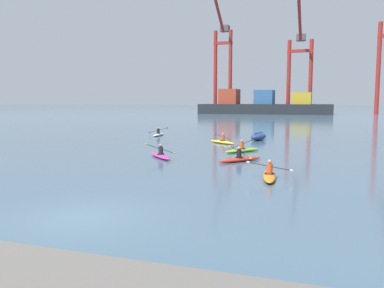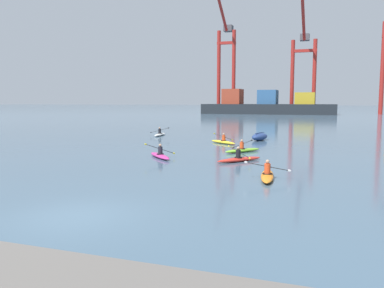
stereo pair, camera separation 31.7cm
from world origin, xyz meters
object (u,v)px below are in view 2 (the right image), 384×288
at_px(gantry_crane_west_mid, 303,62).
at_px(kayak_magenta, 160,155).
at_px(kayak_orange, 267,175).
at_px(container_barge, 267,106).
at_px(kayak_white, 160,134).
at_px(kayak_red, 239,159).
at_px(kayak_lime, 243,150).
at_px(capsized_dinghy, 260,137).
at_px(gantry_crane_west, 226,58).
at_px(kayak_yellow, 223,142).

relative_size(gantry_crane_west_mid, kayak_magenta, 10.96).
bearing_deg(kayak_orange, container_barge, 98.37).
distance_m(kayak_white, kayak_red, 19.69).
bearing_deg(kayak_lime, gantry_crane_west_mid, 90.95).
bearing_deg(capsized_dinghy, kayak_magenta, -107.37).
bearing_deg(capsized_dinghy, kayak_lime, -88.43).
height_order(gantry_crane_west, kayak_lime, gantry_crane_west).
height_order(kayak_magenta, kayak_lime, kayak_lime).
bearing_deg(gantry_crane_west_mid, kayak_white, -96.47).
distance_m(kayak_yellow, kayak_lime, 6.09).
height_order(gantry_crane_west_mid, kayak_lime, gantry_crane_west_mid).
bearing_deg(kayak_orange, gantry_crane_west_mid, 92.57).
bearing_deg(gantry_crane_west, gantry_crane_west_mid, -0.60).
distance_m(gantry_crane_west_mid, kayak_lime, 99.16).
relative_size(capsized_dinghy, kayak_magenta, 0.96).
bearing_deg(kayak_red, gantry_crane_west_mid, 91.32).
bearing_deg(kayak_orange, kayak_yellow, 112.28).
bearing_deg(kayak_yellow, kayak_lime, -61.63).
bearing_deg(kayak_red, kayak_orange, -63.45).
height_order(kayak_orange, kayak_white, same).
bearing_deg(kayak_white, kayak_orange, -54.15).
height_order(gantry_crane_west_mid, kayak_red, gantry_crane_west_mid).
bearing_deg(gantry_crane_west, kayak_magenta, -78.16).
bearing_deg(kayak_lime, kayak_yellow, 118.37).
bearing_deg(gantry_crane_west, capsized_dinghy, -73.73).
height_order(kayak_magenta, kayak_orange, kayak_magenta).
xyz_separation_m(kayak_yellow, kayak_white, (-8.60, 5.45, -0.00)).
relative_size(gantry_crane_west, kayak_yellow, 11.91).
relative_size(gantry_crane_west, capsized_dinghy, 12.91).
bearing_deg(kayak_lime, kayak_magenta, -134.40).
height_order(container_barge, kayak_orange, container_barge).
height_order(kayak_lime, kayak_orange, kayak_lime).
xyz_separation_m(container_barge, kayak_lime, (11.46, -90.14, -2.32)).
relative_size(container_barge, kayak_yellow, 12.91).
bearing_deg(capsized_dinghy, container_barge, 97.89).
relative_size(gantry_crane_west_mid, kayak_red, 10.52).
height_order(kayak_magenta, kayak_white, kayak_magenta).
xyz_separation_m(capsized_dinghy, kayak_yellow, (-2.64, -3.90, -0.18)).
height_order(kayak_yellow, kayak_red, kayak_yellow).
xyz_separation_m(capsized_dinghy, kayak_red, (1.00, -13.87, -0.18)).
distance_m(capsized_dinghy, kayak_lime, 9.27).
height_order(kayak_white, kayak_red, same).
bearing_deg(gantry_crane_west_mid, container_barge, -141.75).
relative_size(gantry_crane_west_mid, kayak_lime, 10.23).
relative_size(kayak_lime, kayak_orange, 0.91).
bearing_deg(kayak_lime, container_barge, 97.25).
bearing_deg(kayak_lime, kayak_orange, -71.40).
distance_m(kayak_yellow, kayak_red, 10.61).
bearing_deg(kayak_white, kayak_magenta, -66.18).
xyz_separation_m(gantry_crane_west_mid, kayak_magenta, (-3.01, -102.63, -15.71)).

